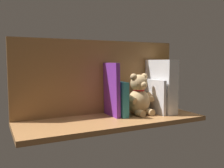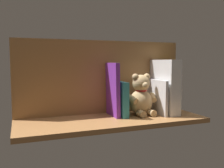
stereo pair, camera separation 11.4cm
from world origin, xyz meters
TOP-DOWN VIEW (x-y plane):
  - ground_plane at (0.00, 0.00)cm, footprint 87.64×31.57cm
  - shelf_back_panel at (0.00, -13.54)cm, footprint 87.64×1.50cm
  - book_0 at (-37.00, -5.40)cm, footprint 1.59×13.97cm
  - book_1 at (-34.59, -5.78)cm, footprint 1.37×13.22cm
  - dictionary_thick_white at (-29.94, -2.09)cm, footprint 6.06×20.40cm
  - book_2 at (-25.22, -2.52)cm, footprint 1.50×19.74cm
  - teddy_bear at (-16.67, -2.54)cm, footprint 16.82×13.55cm
  - book_3 at (-5.86, -4.53)cm, footprint 3.08×15.72cm
  - book_4 at (-2.37, -5.22)cm, footprint 2.54×14.34cm

SIDE VIEW (x-z plane):
  - ground_plane at x=0.00cm, z-range -2.20..0.00cm
  - book_1 at x=-34.59cm, z-range 0.00..16.08cm
  - book_3 at x=-5.86cm, z-range 0.00..16.94cm
  - book_2 at x=-25.22cm, z-range 0.00..17.46cm
  - teddy_bear at x=-16.67cm, z-range -1.24..19.50cm
  - book_0 at x=-37.00cm, z-range 0.00..22.86cm
  - book_4 at x=-2.37cm, z-range -0.02..26.02cm
  - dictionary_thick_white at x=-29.94cm, z-range 0.00..27.61cm
  - shelf_back_panel at x=0.00cm, z-range 0.00..37.32cm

